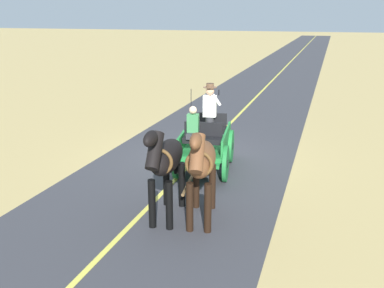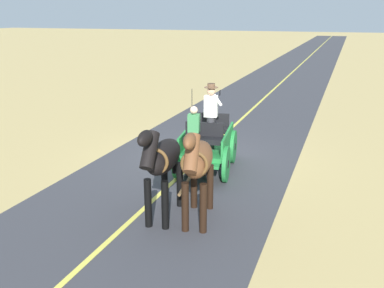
% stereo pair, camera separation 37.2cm
% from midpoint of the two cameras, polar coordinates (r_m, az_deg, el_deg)
% --- Properties ---
extents(ground_plane, '(200.00, 200.00, 0.00)m').
position_cam_midpoint_polar(ground_plane, '(12.61, -0.40, -2.14)').
color(ground_plane, tan).
extents(road_surface, '(5.72, 160.00, 0.01)m').
position_cam_midpoint_polar(road_surface, '(12.61, -0.40, -2.12)').
color(road_surface, '#38383D').
rests_on(road_surface, ground).
extents(road_centre_stripe, '(0.12, 160.00, 0.00)m').
position_cam_midpoint_polar(road_centre_stripe, '(12.61, -0.40, -2.10)').
color(road_centre_stripe, '#DBCC4C').
rests_on(road_centre_stripe, road_surface).
extents(horse_drawn_carriage, '(1.74, 4.51, 2.50)m').
position_cam_midpoint_polar(horse_drawn_carriage, '(11.51, 0.91, 0.21)').
color(horse_drawn_carriage, '#1E7233').
rests_on(horse_drawn_carriage, ground).
extents(horse_near_side, '(0.85, 2.15, 2.21)m').
position_cam_midpoint_polar(horse_near_side, '(8.46, 0.03, -2.58)').
color(horse_near_side, brown).
rests_on(horse_near_side, ground).
extents(horse_off_side, '(0.73, 2.14, 2.21)m').
position_cam_midpoint_polar(horse_off_side, '(8.62, -4.87, -2.27)').
color(horse_off_side, black).
rests_on(horse_off_side, ground).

